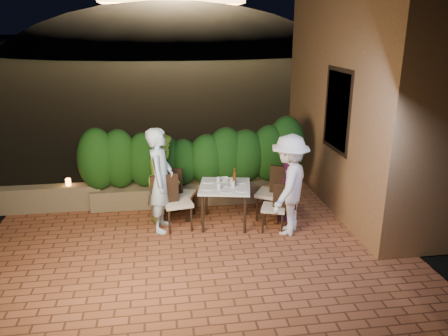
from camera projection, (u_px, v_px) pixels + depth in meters
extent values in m
plane|color=black|center=(197.00, 259.00, 6.91)|extent=(400.00, 400.00, 0.00)
cube|color=brown|center=(194.00, 247.00, 7.40)|extent=(7.00, 6.00, 0.15)
cube|color=#9A693C|center=(369.00, 79.00, 8.52)|extent=(1.60, 5.00, 5.00)
cube|color=black|center=(339.00, 110.00, 8.09)|extent=(0.08, 1.00, 1.40)
cube|color=black|center=(338.00, 110.00, 8.09)|extent=(0.06, 1.15, 1.55)
cube|color=#6F6146|center=(196.00, 193.00, 9.03)|extent=(4.20, 0.55, 0.40)
cube|color=#6F6146|center=(44.00, 199.00, 8.59)|extent=(2.20, 0.30, 0.50)
ellipsoid|color=black|center=(175.00, 79.00, 64.84)|extent=(52.00, 40.00, 22.00)
cylinder|color=white|center=(207.00, 189.00, 7.70)|extent=(0.20, 0.20, 0.01)
cylinder|color=white|center=(208.00, 181.00, 8.06)|extent=(0.24, 0.24, 0.01)
cylinder|color=white|center=(242.00, 190.00, 7.63)|extent=(0.22, 0.22, 0.01)
cylinder|color=white|center=(240.00, 182.00, 8.04)|extent=(0.24, 0.24, 0.01)
cylinder|color=white|center=(223.00, 184.00, 7.90)|extent=(0.23, 0.23, 0.01)
cylinder|color=white|center=(227.00, 191.00, 7.58)|extent=(0.22, 0.22, 0.01)
cylinder|color=silver|center=(219.00, 186.00, 7.67)|extent=(0.06, 0.06, 0.11)
cylinder|color=silver|center=(218.00, 180.00, 8.01)|extent=(0.06, 0.06, 0.10)
cylinder|color=silver|center=(233.00, 184.00, 7.76)|extent=(0.07, 0.07, 0.12)
cylinder|color=silver|center=(232.00, 180.00, 7.98)|extent=(0.06, 0.06, 0.10)
imported|color=white|center=(225.00, 179.00, 8.13)|extent=(0.22, 0.22, 0.04)
imported|color=#BDE0F3|center=(160.00, 180.00, 7.60)|extent=(0.57, 0.75, 1.86)
imported|color=#95CB3F|center=(164.00, 177.00, 8.13)|extent=(0.75, 0.89, 1.63)
imported|color=white|center=(289.00, 185.00, 7.49)|extent=(1.19, 1.32, 1.77)
imported|color=#67225C|center=(290.00, 179.00, 8.06)|extent=(0.75, 1.01, 1.59)
cylinder|color=orange|center=(68.00, 182.00, 8.56)|extent=(0.10, 0.10, 0.14)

